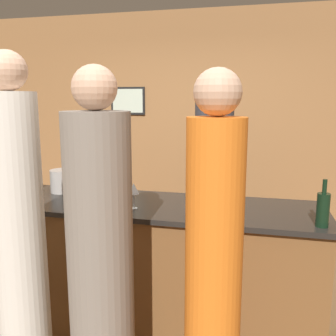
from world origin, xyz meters
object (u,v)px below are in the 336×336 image
(wine_bottle_1, at_px, (27,178))
(guest_1, at_px, (101,262))
(bartender, at_px, (213,192))
(ice_bucket, at_px, (62,181))
(wine_bottle_0, at_px, (16,184))
(guest_0, at_px, (213,272))
(guest_3, at_px, (19,240))
(wine_bottle_2, at_px, (323,209))

(wine_bottle_1, bearing_deg, guest_1, -40.68)
(bartender, bearing_deg, ice_bucket, 30.74)
(wine_bottle_1, bearing_deg, wine_bottle_0, -76.42)
(guest_0, distance_m, ice_bucket, 1.66)
(guest_0, distance_m, guest_3, 1.13)
(guest_0, bearing_deg, wine_bottle_1, 151.84)
(guest_0, distance_m, guest_1, 0.61)
(wine_bottle_0, distance_m, wine_bottle_2, 2.16)
(guest_3, relative_size, wine_bottle_1, 6.86)
(guest_3, distance_m, ice_bucket, 0.95)
(guest_3, distance_m, wine_bottle_1, 0.99)
(wine_bottle_0, relative_size, wine_bottle_1, 1.01)
(wine_bottle_2, bearing_deg, bartender, 125.49)
(guest_0, height_order, guest_3, guest_3)
(wine_bottle_2, bearing_deg, wine_bottle_1, 171.41)
(guest_0, distance_m, wine_bottle_1, 1.86)
(guest_3, height_order, wine_bottle_2, guest_3)
(guest_0, bearing_deg, wine_bottle_0, 157.26)
(bartender, relative_size, wine_bottle_1, 6.66)
(ice_bucket, bearing_deg, wine_bottle_2, -11.95)
(bartender, relative_size, guest_3, 0.97)
(guest_1, relative_size, guest_3, 0.96)
(guest_1, relative_size, wine_bottle_0, 6.47)
(guest_1, xyz_separation_m, wine_bottle_1, (-1.02, 0.88, 0.23))
(ice_bucket, bearing_deg, guest_1, -52.03)
(guest_0, bearing_deg, guest_1, -179.27)
(bartender, height_order, wine_bottle_1, bartender)
(guest_0, relative_size, wine_bottle_0, 6.39)
(guest_0, relative_size, wine_bottle_2, 6.65)
(guest_1, height_order, wine_bottle_2, guest_1)
(guest_3, xyz_separation_m, wine_bottle_0, (-0.45, 0.63, 0.17))
(wine_bottle_0, xyz_separation_m, wine_bottle_2, (2.16, -0.12, -0.01))
(bartender, xyz_separation_m, wine_bottle_0, (-1.38, -0.97, 0.22))
(wine_bottle_0, distance_m, ice_bucket, 0.37)
(wine_bottle_1, distance_m, wine_bottle_2, 2.24)
(wine_bottle_2, bearing_deg, guest_3, -163.59)
(wine_bottle_0, distance_m, wine_bottle_1, 0.22)
(guest_3, bearing_deg, bartender, 59.85)
(wine_bottle_1, relative_size, ice_bucket, 1.52)
(guest_1, relative_size, ice_bucket, 10.00)
(bartender, distance_m, guest_0, 1.64)
(guest_1, distance_m, guest_3, 0.53)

